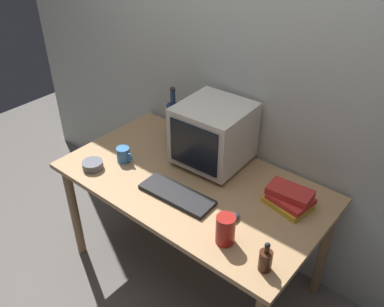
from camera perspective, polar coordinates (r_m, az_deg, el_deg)
ground_plane at (r=2.82m, az=-0.00°, el=-15.78°), size 6.00×6.00×0.00m
back_wall at (r=2.39m, az=7.49°, el=11.48°), size 4.00×0.08×2.50m
desk at (r=2.36m, az=-0.00°, el=-5.38°), size 1.50×0.84×0.74m
crt_monitor at (r=2.35m, az=3.00°, el=2.71°), size 0.40×0.40×0.37m
keyboard at (r=2.19m, az=-2.13°, el=-5.73°), size 0.43×0.17×0.02m
computer_mouse at (r=2.05m, az=5.34°, el=-8.81°), size 0.09×0.11×0.04m
bottle_tall at (r=2.57m, az=-2.58°, el=4.48°), size 0.08×0.08×0.38m
bottle_short at (r=1.83m, az=10.15°, el=-14.28°), size 0.06×0.06×0.16m
book_stack at (r=2.17m, az=13.36°, el=-6.03°), size 0.25×0.21×0.10m
mug at (r=2.46m, az=-9.44°, el=-0.16°), size 0.12×0.08×0.09m
cd_spindle at (r=2.45m, az=-13.60°, el=-1.56°), size 0.12×0.12×0.04m
metal_canister at (r=1.91m, az=4.65°, el=-10.47°), size 0.09×0.09×0.15m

